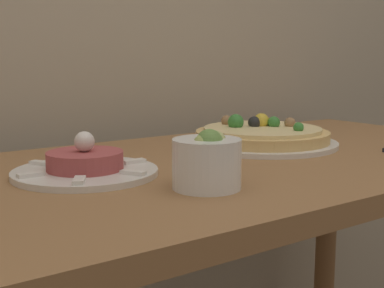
% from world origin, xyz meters
% --- Properties ---
extents(dining_table, '(1.49, 0.64, 0.80)m').
position_xyz_m(dining_table, '(0.00, 0.32, 0.68)').
color(dining_table, olive).
rests_on(dining_table, ground_plane).
extents(pizza_plate, '(0.32, 0.32, 0.07)m').
position_xyz_m(pizza_plate, '(0.25, 0.40, 0.82)').
color(pizza_plate, silver).
rests_on(pizza_plate, dining_table).
extents(tartare_plate, '(0.23, 0.23, 0.07)m').
position_xyz_m(tartare_plate, '(-0.19, 0.35, 0.81)').
color(tartare_plate, silver).
rests_on(tartare_plate, dining_table).
extents(small_bowl, '(0.10, 0.10, 0.09)m').
position_xyz_m(small_bowl, '(-0.08, 0.17, 0.84)').
color(small_bowl, white).
rests_on(small_bowl, dining_table).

